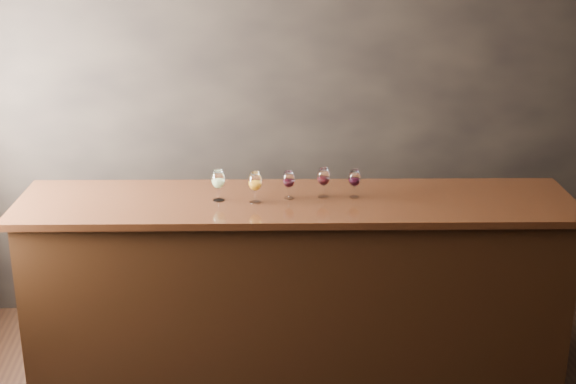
{
  "coord_description": "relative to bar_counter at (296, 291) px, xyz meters",
  "views": [
    {
      "loc": [
        -0.49,
        -3.36,
        2.84
      ],
      "look_at": [
        -0.11,
        1.2,
        1.24
      ],
      "focal_mm": 50.0,
      "sensor_mm": 36.0,
      "label": 1
    }
  ],
  "objects": [
    {
      "name": "glass_white",
      "position": [
        -0.47,
        0.03,
        0.75
      ],
      "size": [
        0.08,
        0.08,
        0.19
      ],
      "color": "white",
      "rests_on": "bar_top"
    },
    {
      "name": "room_shell",
      "position": [
        -0.17,
        -1.09,
        1.23
      ],
      "size": [
        5.02,
        4.52,
        2.81
      ],
      "color": "black",
      "rests_on": "ground"
    },
    {
      "name": "bar_top",
      "position": [
        0.0,
        0.0,
        0.6
      ],
      "size": [
        3.44,
        1.02,
        0.04
      ],
      "primitive_type": "cube",
      "rotation": [
        0.0,
        0.0,
        -0.07
      ],
      "color": "black",
      "rests_on": "bar_counter"
    },
    {
      "name": "glass_red_c",
      "position": [
        0.36,
        0.01,
        0.74
      ],
      "size": [
        0.07,
        0.07,
        0.18
      ],
      "color": "white",
      "rests_on": "bar_top"
    },
    {
      "name": "glass_amber",
      "position": [
        -0.25,
        -0.03,
        0.75
      ],
      "size": [
        0.08,
        0.08,
        0.19
      ],
      "color": "white",
      "rests_on": "bar_top"
    },
    {
      "name": "glass_red_b",
      "position": [
        0.17,
        0.03,
        0.74
      ],
      "size": [
        0.08,
        0.08,
        0.19
      ],
      "color": "white",
      "rests_on": "bar_top"
    },
    {
      "name": "glass_red_a",
      "position": [
        -0.04,
        0.03,
        0.74
      ],
      "size": [
        0.07,
        0.07,
        0.17
      ],
      "color": "white",
      "rests_on": "bar_top"
    },
    {
      "name": "bar_counter",
      "position": [
        0.0,
        0.0,
        0.0
      ],
      "size": [
        3.33,
        0.93,
        1.15
      ],
      "primitive_type": "cube",
      "rotation": [
        0.0,
        0.0,
        -0.07
      ],
      "color": "black",
      "rests_on": "ground"
    },
    {
      "name": "back_bar_shelf",
      "position": [
        -0.4,
        0.83,
        -0.19
      ],
      "size": [
        2.14,
        0.4,
        0.77
      ],
      "primitive_type": "cube",
      "color": "black",
      "rests_on": "ground"
    }
  ]
}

